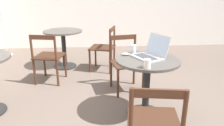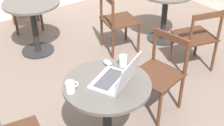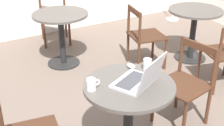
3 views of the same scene
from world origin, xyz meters
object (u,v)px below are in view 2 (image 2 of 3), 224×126
(cafe_table_mid, at_px, (165,5))
(cafe_table_near, at_px, (107,102))
(laptop, at_px, (116,78))
(chair_far_back, at_px, (24,1))
(chair_mid_left, at_px, (117,21))
(chair_near_right, at_px, (159,74))
(chair_mid_front, at_px, (196,38))
(mug, at_px, (71,87))
(cafe_table_far, at_px, (33,16))
(mouse, at_px, (107,62))
(drinking_glass, at_px, (123,61))

(cafe_table_mid, bearing_deg, cafe_table_near, -146.79)
(cafe_table_near, height_order, laptop, laptop)
(cafe_table_mid, distance_m, chair_far_back, 2.18)
(chair_mid_left, bearing_deg, chair_near_right, -107.14)
(cafe_table_near, relative_size, chair_mid_left, 0.89)
(cafe_table_mid, distance_m, chair_mid_front, 0.84)
(mug, bearing_deg, laptop, -18.62)
(cafe_table_near, relative_size, chair_mid_front, 0.89)
(cafe_table_far, bearing_deg, chair_far_back, 76.21)
(chair_mid_front, height_order, mug, chair_mid_front)
(chair_near_right, xyz_separation_m, mouse, (-0.59, 0.09, 0.32))
(chair_mid_left, bearing_deg, cafe_table_mid, -11.60)
(laptop, height_order, mouse, laptop)
(chair_mid_left, bearing_deg, cafe_table_near, -129.53)
(mug, distance_m, drinking_glass, 0.56)
(cafe_table_near, relative_size, mouse, 7.44)
(cafe_table_near, xyz_separation_m, chair_far_back, (0.41, 2.83, -0.11))
(cafe_table_near, xyz_separation_m, laptop, (0.06, -0.04, 0.25))
(mug, bearing_deg, chair_mid_front, 10.51)
(cafe_table_far, distance_m, chair_mid_front, 2.14)
(cafe_table_mid, bearing_deg, chair_mid_left, 168.40)
(chair_mid_front, bearing_deg, cafe_table_mid, 74.01)
(cafe_table_mid, bearing_deg, drinking_glass, -145.67)
(mug, bearing_deg, cafe_table_near, -14.63)
(chair_mid_front, height_order, mouse, chair_mid_front)
(chair_near_right, bearing_deg, laptop, -164.72)
(cafe_table_mid, height_order, mug, mug)
(drinking_glass, bearing_deg, cafe_table_mid, 34.33)
(chair_near_right, relative_size, mouse, 8.39)
(cafe_table_near, bearing_deg, mug, 165.37)
(drinking_glass, bearing_deg, laptop, -139.41)
(cafe_table_near, height_order, chair_mid_front, chair_mid_front)
(cafe_table_mid, relative_size, mouse, 7.44)
(chair_mid_front, height_order, laptop, laptop)
(chair_far_back, xyz_separation_m, mouse, (-0.24, -2.59, 0.32))
(laptop, relative_size, mug, 4.07)
(cafe_table_near, height_order, drinking_glass, drinking_glass)
(cafe_table_near, distance_m, chair_near_right, 0.78)
(chair_far_back, distance_m, mug, 2.86)
(chair_mid_left, relative_size, mouse, 8.39)
(cafe_table_far, relative_size, mouse, 7.44)
(cafe_table_far, height_order, drinking_glass, drinking_glass)
(chair_far_back, relative_size, drinking_glass, 8.03)
(chair_near_right, distance_m, drinking_glass, 0.61)
(laptop, xyz_separation_m, mouse, (0.11, 0.28, -0.04))
(cafe_table_near, xyz_separation_m, mouse, (0.17, 0.23, 0.21))
(cafe_table_mid, distance_m, chair_near_right, 1.57)
(cafe_table_near, distance_m, chair_mid_left, 1.80)
(chair_mid_left, xyz_separation_m, chair_far_back, (-0.74, 1.44, 0.00))
(mouse, xyz_separation_m, mug, (-0.47, -0.16, 0.03))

